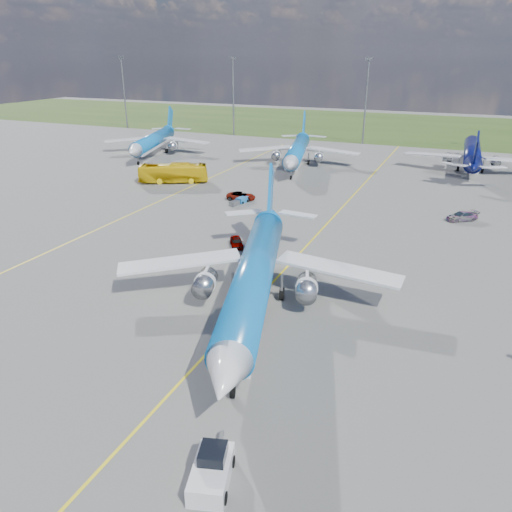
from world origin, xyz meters
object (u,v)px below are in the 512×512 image
at_px(bg_jet_n, 470,169).
at_px(service_car_b, 241,196).
at_px(service_car_c, 462,216).
at_px(service_car_a, 236,242).
at_px(bg_jet_nnw, 297,166).
at_px(main_airliner, 254,310).
at_px(baggage_tug_c, 240,201).
at_px(pushback_tug, 212,470).
at_px(bg_jet_nw, 155,154).
at_px(apron_bus, 173,173).

relative_size(bg_jet_n, service_car_b, 7.86).
bearing_deg(service_car_b, service_car_c, -97.69).
distance_m(bg_jet_n, service_car_a, 68.32).
relative_size(bg_jet_nnw, main_airliner, 0.94).
relative_size(bg_jet_nnw, service_car_c, 7.97).
height_order(service_car_c, baggage_tug_c, service_car_c).
xyz_separation_m(pushback_tug, baggage_tug_c, (-23.41, 54.38, -0.35)).
distance_m(bg_jet_nw, bg_jet_nnw, 37.49).
height_order(main_airliner, service_car_c, main_airliner).
bearing_deg(bg_jet_n, main_airliner, 75.43).
bearing_deg(pushback_tug, bg_jet_nnw, 89.34).
bearing_deg(baggage_tug_c, bg_jet_n, 63.49).
distance_m(bg_jet_nnw, bg_jet_n, 37.89).
relative_size(apron_bus, service_car_a, 3.55).
bearing_deg(service_car_b, service_car_a, -168.89).
height_order(service_car_b, service_car_c, service_car_c).
bearing_deg(service_car_b, apron_bus, 58.55).
height_order(pushback_tug, apron_bus, apron_bus).
bearing_deg(baggage_tug_c, apron_bus, 167.52).
relative_size(bg_jet_nw, bg_jet_n, 0.97).
bearing_deg(bg_jet_nw, service_car_a, -64.18).
bearing_deg(pushback_tug, service_car_b, 96.89).
height_order(bg_jet_nw, main_airliner, main_airliner).
distance_m(bg_jet_n, service_car_c, 39.22).
relative_size(service_car_a, baggage_tug_c, 0.87).
bearing_deg(baggage_tug_c, main_airliner, -50.77).
bearing_deg(service_car_a, bg_jet_nnw, 68.63).
xyz_separation_m(pushback_tug, service_car_c, (11.69, 59.31, -0.09)).
relative_size(bg_jet_n, service_car_c, 8.07).
bearing_deg(bg_jet_nw, bg_jet_nnw, -15.86).
distance_m(bg_jet_nnw, service_car_c, 45.04).
height_order(bg_jet_nw, bg_jet_n, bg_jet_n).
bearing_deg(main_airliner, service_car_a, 104.44).
relative_size(bg_jet_nw, service_car_c, 7.80).
distance_m(bg_jet_nw, main_airliner, 85.61).
bearing_deg(bg_jet_nw, baggage_tug_c, -56.52).
relative_size(bg_jet_nnw, service_car_a, 10.23).
xyz_separation_m(bg_jet_nw, pushback_tug, (61.60, -85.92, 0.80)).
xyz_separation_m(service_car_a, baggage_tug_c, (-8.18, 18.57, -0.20)).
xyz_separation_m(service_car_a, service_car_b, (-8.89, 20.75, 0.05)).
xyz_separation_m(bg_jet_nw, main_airliner, (55.44, -65.23, 0.00)).
bearing_deg(bg_jet_nnw, service_car_c, -50.70).
height_order(bg_jet_nw, service_car_a, bg_jet_nw).
height_order(main_airliner, baggage_tug_c, main_airliner).
xyz_separation_m(main_airliner, apron_bus, (-35.45, 42.01, 1.87)).
bearing_deg(apron_bus, service_car_a, -162.06).
bearing_deg(apron_bus, service_car_b, -135.87).
height_order(bg_jet_n, baggage_tug_c, bg_jet_n).
bearing_deg(service_car_b, baggage_tug_c, -173.94).
height_order(bg_jet_nw, service_car_c, bg_jet_nw).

